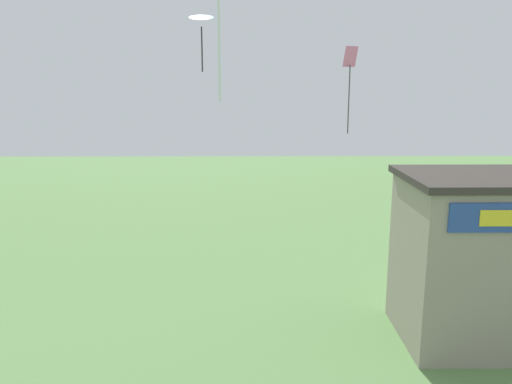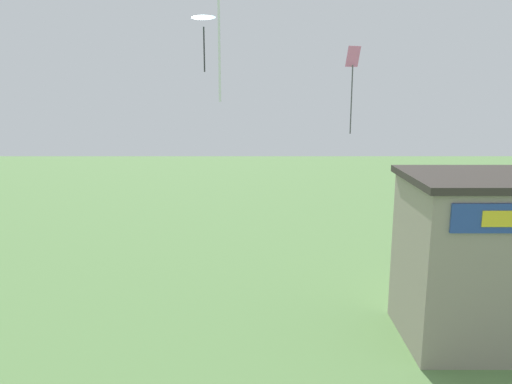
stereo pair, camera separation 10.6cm
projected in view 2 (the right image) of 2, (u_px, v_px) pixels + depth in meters
The scene contains 3 objects.
seaside_building at pixel (511, 259), 17.16m from camera, with size 7.51×4.34×5.92m.
kite_pink_diamond at pixel (351, 75), 19.55m from camera, with size 0.61×0.43×3.39m.
kite_cyan_delta at pixel (202, 19), 16.82m from camera, with size 0.88×0.85×1.98m.
Camera 2 is at (-0.03, -3.70, 8.79)m, focal length 35.00 mm.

